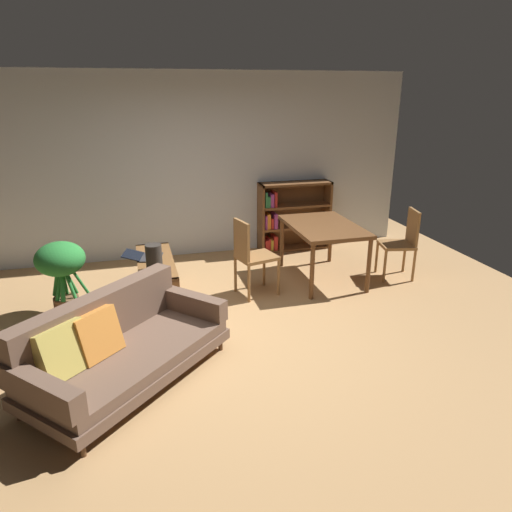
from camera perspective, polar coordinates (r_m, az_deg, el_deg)
ground_plane at (r=5.00m, az=-3.41°, el=-9.49°), size 8.16×8.16×0.00m
back_wall_panel at (r=7.11m, az=-8.23°, el=10.75°), size 6.80×0.10×2.70m
fabric_couch at (r=4.29m, az=-16.58°, el=-10.43°), size 1.92×1.88×0.75m
media_console at (r=5.76m, az=-12.03°, el=-2.96°), size 0.42×1.29×0.52m
open_laptop at (r=5.75m, az=-13.45°, el=-0.05°), size 0.51×0.41×0.08m
desk_speaker at (r=5.31m, az=-12.38°, el=-0.18°), size 0.18×0.18×0.30m
potted_floor_plant at (r=5.63m, az=-22.76°, el=-1.04°), size 0.56×0.54×0.85m
dining_table at (r=6.22m, az=8.24°, el=3.12°), size 0.86×1.28×0.76m
dining_chair_near at (r=5.68m, az=-0.60°, el=0.29°), size 0.54×0.49×0.98m
dining_chair_far at (r=6.56m, az=17.51°, el=1.84°), size 0.50×0.47×0.94m
bookshelf at (r=7.45m, az=4.11°, el=4.86°), size 1.14×0.32×1.08m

